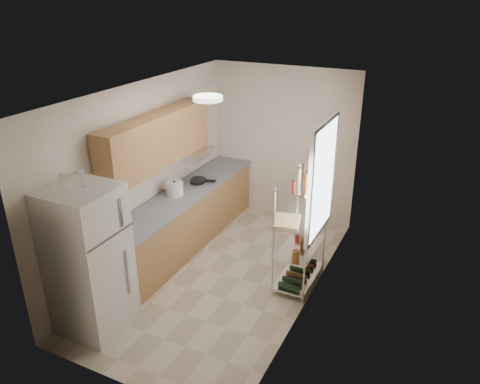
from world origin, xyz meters
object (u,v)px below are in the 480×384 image
object	(u,v)px
refrigerator	(89,261)
cutting_board	(287,221)
rice_cooker	(175,189)
espresso_machine	(320,199)
frying_pan_large	(198,180)

from	to	relation	value
refrigerator	cutting_board	distance (m)	2.42
rice_cooker	espresso_machine	xyz separation A→B (m)	(2.13, 0.27, 0.15)
cutting_board	rice_cooker	bearing A→B (deg)	170.93
refrigerator	cutting_board	xyz separation A→B (m)	(1.76, 1.65, 0.13)
frying_pan_large	cutting_board	world-z (taller)	cutting_board
rice_cooker	refrigerator	bearing A→B (deg)	-86.55
cutting_board	espresso_machine	size ratio (longest dim) A/B	1.47
rice_cooker	frying_pan_large	distance (m)	0.62
espresso_machine	rice_cooker	bearing A→B (deg)	-176.57
rice_cooker	cutting_board	xyz separation A→B (m)	(1.88, -0.30, 0.02)
frying_pan_large	cutting_board	size ratio (longest dim) A/B	0.59
rice_cooker	cutting_board	size ratio (longest dim) A/B	0.61
refrigerator	rice_cooker	size ratio (longest dim) A/B	7.13
rice_cooker	espresso_machine	size ratio (longest dim) A/B	0.89
rice_cooker	espresso_machine	distance (m)	2.15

